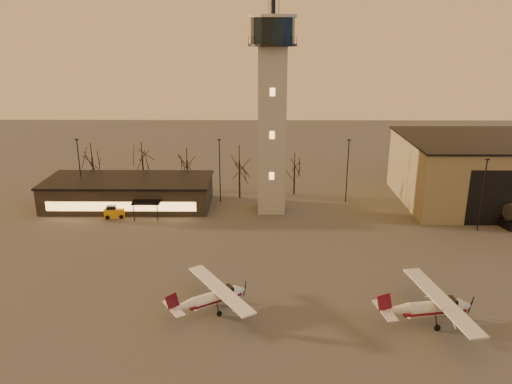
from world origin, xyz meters
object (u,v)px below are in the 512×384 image
at_px(control_tower, 272,102).
at_px(terminal, 129,192).
at_px(cessna_front, 436,311).
at_px(service_cart, 114,212).
at_px(cessna_rear, 217,299).
at_px(hangar, 501,171).

bearing_deg(control_tower, terminal, 174.85).
distance_m(cessna_front, service_cart, 46.56).
distance_m(control_tower, service_cart, 27.96).
relative_size(cessna_front, cessna_rear, 1.23).
height_order(cessna_front, cessna_rear, cessna_front).
bearing_deg(cessna_front, cessna_rear, 164.69).
relative_size(hangar, cessna_rear, 2.98).
bearing_deg(control_tower, hangar, 6.31).
bearing_deg(hangar, cessna_rear, -142.37).
relative_size(cessna_front, service_cart, 4.05).
distance_m(hangar, service_cart, 59.57).
bearing_deg(cessna_rear, control_tower, 45.86).
xyz_separation_m(cessna_rear, service_cart, (-17.09, 25.22, -0.36)).
bearing_deg(terminal, cessna_rear, -62.01).
relative_size(terminal, cessna_rear, 2.47).
bearing_deg(cessna_front, service_cart, 134.58).
height_order(terminal, service_cart, terminal).
bearing_deg(terminal, cessna_front, -41.44).
xyz_separation_m(control_tower, hangar, (36.00, 3.98, -11.17)).
height_order(terminal, cessna_rear, terminal).
distance_m(control_tower, terminal, 26.24).
xyz_separation_m(cessna_front, service_cart, (-37.70, 27.33, -0.48)).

